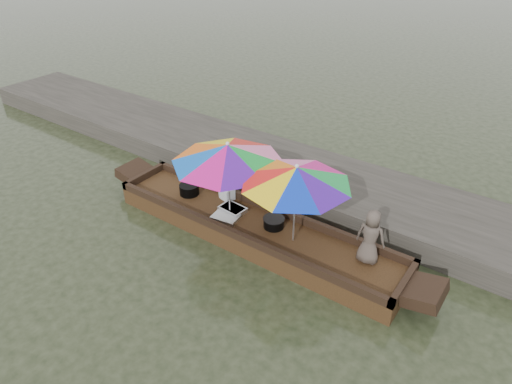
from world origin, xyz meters
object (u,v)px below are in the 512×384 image
Objects in this scene: tray_scallop at (225,217)px; tray_crayfish at (233,209)px; cooking_pot at (189,189)px; umbrella_stern at (295,204)px; boat_hull at (253,231)px; charcoal_grill at (274,223)px; umbrella_bow at (229,180)px; supply_bag at (227,193)px; vendor at (371,237)px.

tray_crayfish is at bearing 98.48° from tray_scallop.
cooking_pot is 0.81× the size of tray_crayfish.
umbrella_stern reaches higher than tray_scallop.
charcoal_grill is (0.38, 0.14, 0.27)m from boat_hull.
cooking_pot is 1.34m from umbrella_bow.
supply_bag is at bearing 125.95° from tray_scallop.
vendor is at bearing -2.80° from supply_bag.
tray_crayfish is 1.00× the size of tray_scallop.
supply_bag is 0.13× the size of umbrella_bow.
boat_hull is at bearing 0.00° from umbrella_bow.
umbrella_bow is at bearing -171.74° from charcoal_grill.
umbrella_stern is at bearing -12.24° from supply_bag.
charcoal_grill reaches higher than tray_scallop.
tray_scallop is at bearing -160.81° from charcoal_grill.
umbrella_stern reaches higher than tray_crayfish.
boat_hull is 15.63× the size of charcoal_grill.
charcoal_grill is 1.88m from vendor.
supply_bag is at bearing 141.49° from tray_crayfish.
boat_hull is 0.61m from tray_crayfish.
cooking_pot is at bearing -2.71° from vendor.
tray_scallop is 1.61m from umbrella_stern.
cooking_pot reaches higher than boat_hull.
cooking_pot is 0.81× the size of tray_scallop.
supply_bag is at bearing 157.12° from boat_hull.
vendor is at bearing 3.38° from charcoal_grill.
charcoal_grill is 0.18× the size of umbrella_bow.
umbrella_bow is at bearing 0.09° from vendor.
charcoal_grill is (0.95, 0.04, 0.05)m from tray_crayfish.
tray_crayfish is at bearing 96.04° from umbrella_bow.
boat_hull is at bearing 180.00° from umbrella_stern.
supply_bag is 0.28× the size of vendor.
tray_scallop is 0.77m from umbrella_bow.
boat_hull is at bearing 1.35° from vendor.
tray_scallop is at bearing -161.09° from boat_hull.
umbrella_stern is at bearing -3.83° from tray_crayfish.
umbrella_bow is 1.10× the size of umbrella_stern.
cooking_pot reaches higher than tray_crayfish.
vendor is (2.78, 0.15, 0.46)m from tray_crayfish.
boat_hull is 1.73m from cooking_pot.
vendor is at bearing 10.49° from umbrella_stern.
boat_hull is 2.85× the size of umbrella_bow.
vendor is (2.21, 0.24, 0.68)m from boat_hull.
umbrella_bow reaches higher than cooking_pot.
umbrella_bow is at bearing 180.00° from boat_hull.
umbrella_stern is at bearing -15.00° from charcoal_grill.
umbrella_bow reaches higher than boat_hull.
boat_hull is 14.73× the size of cooking_pot.
supply_bag is at bearing 168.83° from charcoal_grill.
tray_crayfish is 0.28m from tray_scallop.
boat_hull is 11.91× the size of tray_crayfish.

